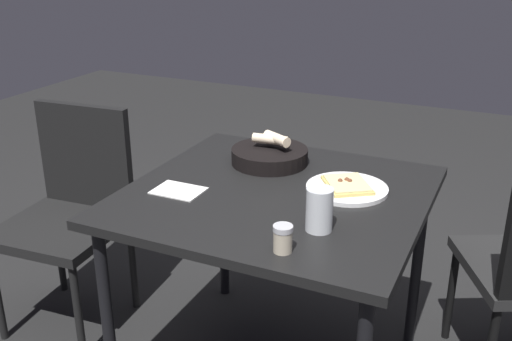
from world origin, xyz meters
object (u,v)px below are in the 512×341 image
Objects in this scene: bread_basket at (270,155)px; chair_far at (72,203)px; dining_table at (276,211)px; pizza_plate at (347,187)px; pepper_shaker at (283,240)px; beer_glass at (319,212)px.

chair_far reaches higher than bread_basket.
pizza_plate is (-0.21, -0.10, 0.08)m from dining_table.
pizza_plate is 0.30× the size of chair_far.
chair_far is at bearing 4.54° from pizza_plate.
pepper_shaker reaches higher than dining_table.
bread_basket is at bearing -51.52° from beer_glass.
bread_basket is at bearing -20.65° from pizza_plate.
dining_table is at bearing 26.76° from pizza_plate.
chair_far is (0.77, 0.21, -0.25)m from bread_basket.
pepper_shaker is at bearing 116.75° from bread_basket.
beer_glass reaches higher than bread_basket.
chair_far is at bearing 15.39° from bread_basket.
dining_table is 0.28m from bread_basket.
chair_far is (1.10, 0.09, -0.23)m from pizza_plate.
pizza_plate is 0.31m from beer_glass.
chair_far reaches higher than beer_glass.
bread_basket is 3.68× the size of pepper_shaker.
beer_glass is at bearing 91.65° from pizza_plate.
pepper_shaker is (0.04, 0.46, 0.02)m from pizza_plate.
pepper_shaker is (0.04, 0.16, -0.02)m from beer_glass.
dining_table is 0.41m from pepper_shaker.
bread_basket reaches higher than dining_table.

